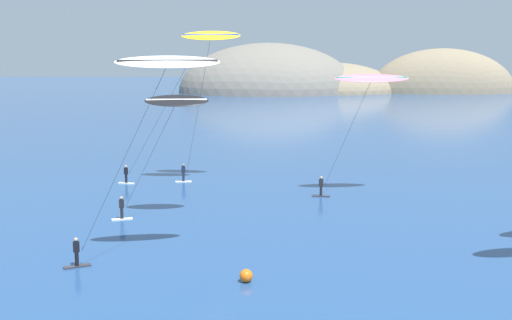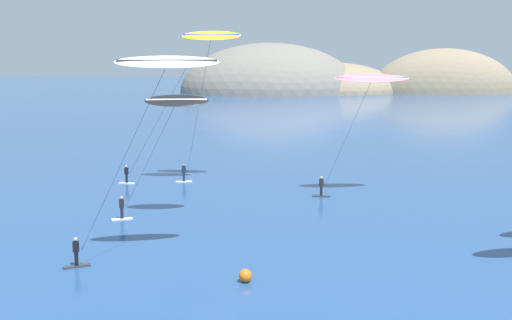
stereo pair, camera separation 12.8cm
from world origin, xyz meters
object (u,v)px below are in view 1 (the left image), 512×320
Objects in this scene: kitesurfer_pink at (369,85)px; marker_buoy at (246,276)px; kitesurfer_black at (172,110)px; kitesurfer_yellow at (209,46)px; kitesurfer_white at (161,77)px; kitesurfer_purple at (183,72)px.

kitesurfer_pink is 14.58× the size of marker_buoy.
kitesurfer_black reaches higher than marker_buoy.
kitesurfer_yellow is 19.84× the size of marker_buoy.
kitesurfer_white is (-0.48, -22.88, -1.90)m from kitesurfer_yellow.
kitesurfer_black is at bearing -152.18° from kitesurfer_pink.
kitesurfer_purple is at bearing 93.91° from kitesurfer_black.
kitesurfer_yellow is 1.18× the size of kitesurfer_white.
marker_buoy is at bearing -114.00° from kitesurfer_pink.
kitesurfer_black is 16.01m from marker_buoy.
kitesurfer_purple is 16.15× the size of marker_buoy.
marker_buoy is (4.78, -3.16, -10.20)m from kitesurfer_white.
kitesurfer_white is (1.77, -22.05, 0.37)m from kitesurfer_purple.
kitesurfer_yellow reaches higher than kitesurfer_black.
kitesurfer_pink is at bearing 27.82° from kitesurfer_black.
kitesurfer_yellow is 29.03m from marker_buoy.
marker_buoy is (5.71, -12.92, -7.54)m from kitesurfer_black.
kitesurfer_pink is 16.99m from kitesurfer_black.
kitesurfer_black is (-1.41, -13.12, -4.55)m from kitesurfer_yellow.
kitesurfer_purple reaches higher than kitesurfer_black.
kitesurfer_black is at bearing 95.42° from kitesurfer_white.
kitesurfer_white is at bearing -128.51° from kitesurfer_pink.
kitesurfer_yellow reaches higher than marker_buoy.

